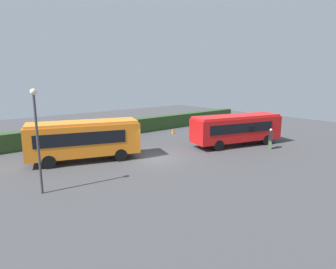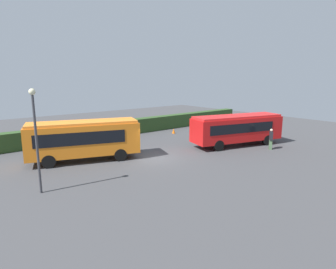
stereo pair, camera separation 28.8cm
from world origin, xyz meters
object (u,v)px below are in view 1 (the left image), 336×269
Objects in this scene: person_center at (270,138)px; person_right at (212,129)px; bus_orange at (84,138)px; person_left at (213,131)px; bus_red at (236,128)px; lamppost at (37,130)px; traffic_cone at (173,131)px.

person_center is 1.09× the size of person_right.
bus_orange is 4.72× the size of person_left.
bus_red is at bearing 160.15° from person_center.
person_center is (1.42, -5.74, 0.02)m from person_left.
lamppost reaches higher than person_left.
bus_orange is 1.48× the size of lamppost.
person_left reaches higher than traffic_cone.
bus_red is 3.29m from person_center.
bus_orange is 5.04× the size of person_right.
person_left is 2.06m from person_right.
bus_orange is 14.88m from person_right.
bus_red is at bearing -84.11° from traffic_cone.
person_center is at bearing -8.10° from lamppost.
bus_orange reaches higher than person_center.
lamppost is at bearing -153.62° from traffic_cone.
lamppost reaches higher than person_center.
person_center is 19.93m from lamppost.
person_left is at bearing -83.95° from traffic_cone.
bus_orange is 6.89m from lamppost.
bus_red is at bearing 0.69° from lamppost.
traffic_cone is at bearing 36.18° from bus_orange.
bus_red is 1.57× the size of lamppost.
bus_orange reaches higher than person_right.
bus_red reaches higher than person_left.
lamppost reaches higher than person_right.
person_left is at bearing 110.81° from bus_red.
person_center is at bearing -53.77° from bus_red.
person_center is 7.20m from person_right.
traffic_cone is at bearing 79.74° from person_right.
person_center is (14.83, -7.43, -0.81)m from bus_orange.
traffic_cone is at bearing 26.38° from lamppost.
bus_red is at bearing 146.35° from person_left.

